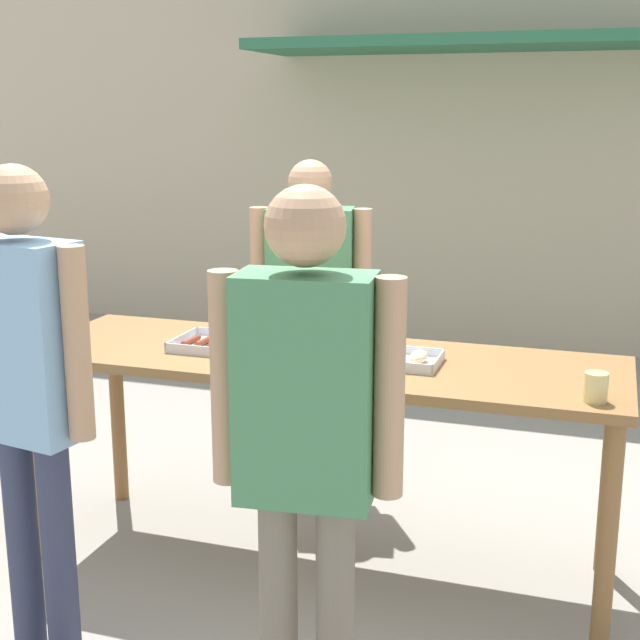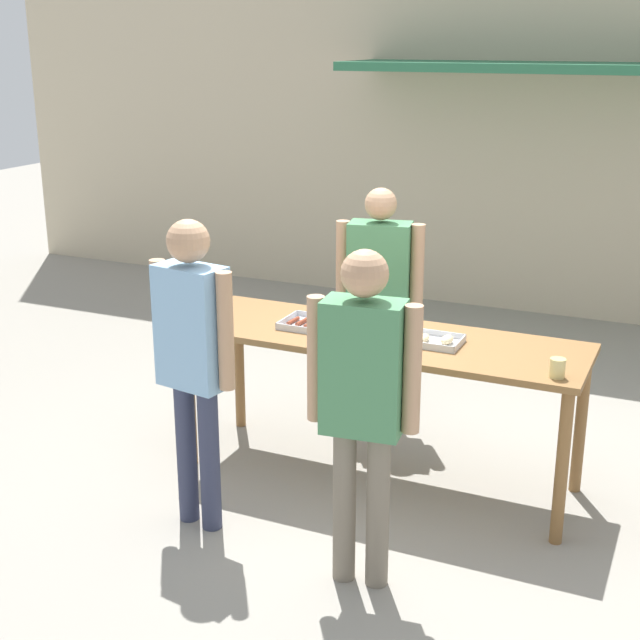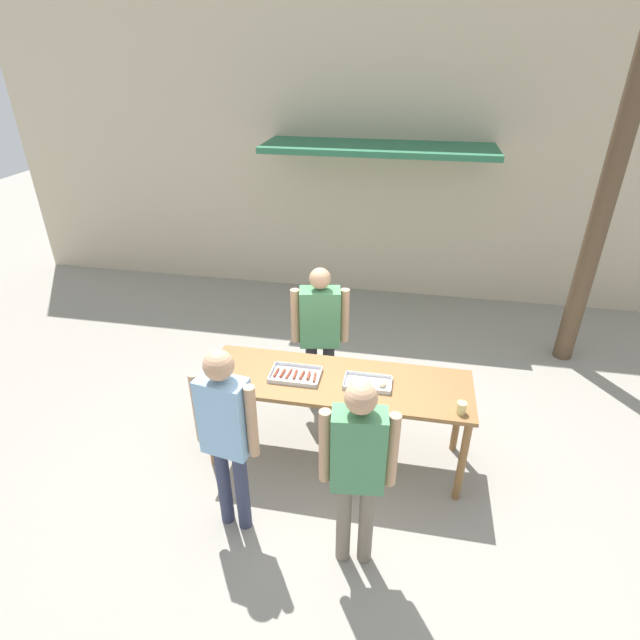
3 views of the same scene
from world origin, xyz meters
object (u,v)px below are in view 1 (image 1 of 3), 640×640
(condiment_jar_ketchup, at_px, (71,343))
(beer_cup, at_px, (596,387))
(condiment_jar_mustard, at_px, (51,342))
(person_customer_with_cup, at_px, (306,428))
(food_tray_buns, at_px, (385,358))
(person_customer_holding_hotdog, at_px, (27,373))
(food_tray_sausages, at_px, (231,346))
(person_server_behind_table, at_px, (311,297))

(condiment_jar_ketchup, bearing_deg, beer_cup, 0.12)
(condiment_jar_mustard, xyz_separation_m, person_customer_with_cup, (1.42, -0.82, 0.07))
(food_tray_buns, distance_m, person_customer_holding_hotdog, 1.37)
(food_tray_buns, height_order, person_customer_holding_hotdog, person_customer_holding_hotdog)
(food_tray_sausages, xyz_separation_m, condiment_jar_ketchup, (-0.61, -0.25, 0.02))
(condiment_jar_ketchup, height_order, beer_cup, beer_cup)
(food_tray_sausages, relative_size, beer_cup, 4.46)
(food_tray_sausages, relative_size, condiment_jar_mustard, 6.29)
(condiment_jar_mustard, relative_size, person_customer_holding_hotdog, 0.04)
(food_tray_sausages, distance_m, person_customer_with_cup, 1.30)
(food_tray_sausages, height_order, person_customer_holding_hotdog, person_customer_holding_hotdog)
(beer_cup, distance_m, person_server_behind_table, 1.77)
(food_tray_sausages, xyz_separation_m, food_tray_buns, (0.67, -0.00, 0.01))
(condiment_jar_mustard, bearing_deg, person_server_behind_table, 54.20)
(food_tray_buns, xyz_separation_m, person_server_behind_table, (-0.60, 0.83, 0.04))
(condiment_jar_ketchup, bearing_deg, person_customer_with_cup, -31.95)
(person_server_behind_table, bearing_deg, beer_cup, -48.60)
(person_customer_with_cup, bearing_deg, food_tray_buns, -94.12)
(condiment_jar_mustard, xyz_separation_m, person_server_behind_table, (0.78, 1.09, 0.03))
(food_tray_buns, bearing_deg, condiment_jar_ketchup, -168.87)
(condiment_jar_mustard, bearing_deg, food_tray_sausages, 20.00)
(condiment_jar_mustard, xyz_separation_m, person_customer_holding_hotdog, (0.38, -0.67, 0.09))
(food_tray_sausages, bearing_deg, condiment_jar_ketchup, -157.48)
(condiment_jar_ketchup, height_order, person_customer_with_cup, person_customer_with_cup)
(food_tray_buns, distance_m, beer_cup, 0.85)
(food_tray_sausages, relative_size, food_tray_buns, 1.07)
(person_server_behind_table, relative_size, person_customer_holding_hotdog, 0.96)
(beer_cup, height_order, person_customer_with_cup, person_customer_with_cup)
(condiment_jar_mustard, distance_m, person_customer_holding_hotdog, 0.78)
(food_tray_buns, height_order, person_customer_with_cup, person_customer_with_cup)
(person_server_behind_table, distance_m, person_customer_with_cup, 2.01)
(food_tray_sausages, distance_m, person_customer_holding_hotdog, 0.99)
(food_tray_buns, bearing_deg, person_server_behind_table, 125.79)
(food_tray_buns, relative_size, person_customer_with_cup, 0.25)
(food_tray_sausages, distance_m, condiment_jar_mustard, 0.75)
(condiment_jar_mustard, bearing_deg, condiment_jar_ketchup, 1.97)
(food_tray_sausages, xyz_separation_m, condiment_jar_mustard, (-0.71, -0.26, 0.02))
(condiment_jar_ketchup, xyz_separation_m, person_customer_with_cup, (1.33, -0.83, 0.07))
(food_tray_sausages, xyz_separation_m, person_customer_with_cup, (0.71, -1.08, 0.09))
(beer_cup, bearing_deg, condiment_jar_ketchup, -179.88)
(beer_cup, xyz_separation_m, person_customer_with_cup, (-0.77, -0.83, 0.05))
(food_tray_sausages, height_order, person_server_behind_table, person_server_behind_table)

